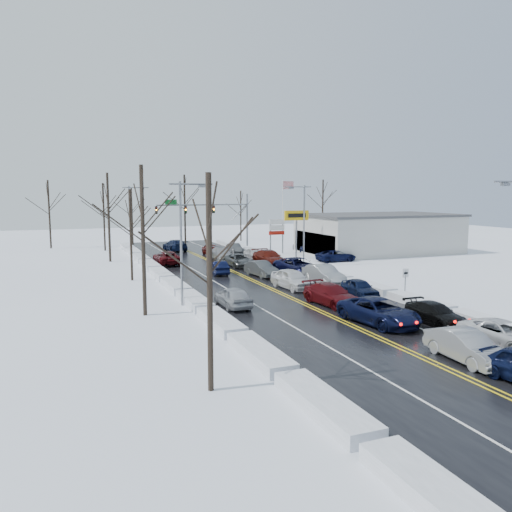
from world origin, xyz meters
name	(u,v)px	position (x,y,z in m)	size (l,w,h in m)	color
ground	(268,288)	(0.00, 0.00, 0.00)	(160.00, 160.00, 0.00)	white
road_surface	(259,284)	(0.00, 2.00, 0.01)	(14.00, 84.00, 0.01)	black
snow_bank_left	(177,290)	(-7.60, 2.00, 0.00)	(1.46, 72.00, 0.58)	silver
snow_bank_right	(333,278)	(7.60, 2.00, 0.00)	(1.46, 72.00, 0.58)	silver
traffic_signal_mast	(213,212)	(3.45, 27.99, 5.48)	(13.28, 0.39, 8.00)	slate
tires_plus_sign	(296,219)	(10.50, 15.99, 4.99)	(3.20, 0.34, 6.00)	slate
used_vehicles_sign	(277,229)	(10.50, 22.00, 3.32)	(2.20, 0.22, 4.65)	slate
speed_limit_sign	(405,278)	(8.20, -8.00, 1.63)	(0.55, 0.09, 2.35)	slate
flagpole	(284,207)	(15.17, 30.00, 5.93)	(1.87, 1.20, 10.00)	silver
dealership_building	(378,233)	(23.98, 18.00, 2.66)	(20.40, 12.40, 5.30)	#B7B6B1
streetlight_ne	(302,219)	(8.30, 10.00, 5.31)	(3.20, 0.25, 9.00)	slate
streetlight_sw	(184,233)	(-8.30, -4.00, 5.31)	(3.20, 0.25, 9.00)	slate
streetlight_nw	(131,216)	(-8.30, 24.00, 5.31)	(3.20, 0.25, 9.00)	slate
tree_left_a	(209,241)	(-11.00, -20.00, 6.29)	(3.60, 3.60, 9.00)	#2D231C
tree_left_b	(142,211)	(-11.50, -6.00, 6.99)	(4.00, 4.00, 10.00)	#2D231C
tree_left_c	(130,217)	(-10.50, 8.00, 5.94)	(3.40, 3.40, 8.50)	#2D231C
tree_left_d	(108,200)	(-11.20, 22.00, 7.33)	(4.20, 4.20, 10.50)	#2D231C
tree_left_e	(103,204)	(-10.80, 34.00, 6.64)	(3.80, 3.80, 9.50)	#2D231C
tree_far_a	(49,201)	(-18.00, 40.00, 6.99)	(4.00, 4.00, 10.00)	#2D231C
tree_far_b	(132,205)	(-6.00, 41.00, 6.29)	(3.60, 3.60, 9.00)	#2D231C
tree_far_c	(185,196)	(2.00, 39.00, 7.68)	(4.40, 4.40, 11.00)	#2D231C
tree_far_d	(241,206)	(12.00, 40.50, 5.94)	(3.40, 3.40, 8.50)	#2D231C
tree_far_e	(323,197)	(28.00, 41.00, 7.33)	(4.20, 4.20, 10.50)	#2D231C
queued_car_1	(465,361)	(1.61, -21.08, 0.00)	(1.61, 4.63, 1.53)	gray
queued_car_2	(378,324)	(1.79, -13.65, 0.00)	(2.68, 5.81, 1.61)	black
queued_car_3	(331,305)	(1.71, -7.89, 0.00)	(2.14, 5.27, 1.53)	#500A0F
queued_car_4	(292,289)	(1.73, -1.24, 0.00)	(2.00, 4.98, 1.70)	silver
queued_car_5	(261,276)	(1.67, 5.66, 0.00)	(1.58, 4.53, 1.49)	#414446
queued_car_6	(239,267)	(1.82, 12.55, 0.00)	(2.33, 5.05, 1.40)	#3D4042
queued_car_7	(222,260)	(1.64, 18.55, 0.00)	(2.12, 5.22, 1.52)	gray
queued_car_8	(211,255)	(1.77, 23.48, 0.00)	(1.73, 4.29, 1.46)	#470B09
queued_car_10	(503,346)	(5.33, -19.94, 0.00)	(2.25, 4.88, 1.36)	silver
queued_car_11	(435,324)	(5.09, -14.94, 0.00)	(1.85, 4.56, 1.32)	black
queued_car_12	(359,296)	(5.34, -6.07, 0.00)	(1.64, 4.07, 1.39)	black
queued_car_13	(323,284)	(5.34, -0.23, 0.00)	(1.82, 5.22, 1.72)	gray
queued_car_14	(298,275)	(5.38, 5.01, 0.00)	(2.85, 6.18, 1.72)	black
queued_car_15	(269,265)	(5.35, 12.41, 0.00)	(2.35, 5.77, 1.67)	#55130B
queued_car_16	(254,260)	(5.42, 17.22, 0.00)	(1.69, 4.21, 1.43)	silver
queued_car_17	(235,253)	(5.31, 24.35, 0.00)	(1.40, 4.02, 1.32)	#3E4043
oncoming_car_0	(218,274)	(-1.94, 8.50, 0.00)	(1.44, 4.12, 1.36)	black
oncoming_car_1	(167,264)	(-5.34, 17.18, 0.00)	(2.58, 5.59, 1.55)	#49090E
oncoming_car_2	(175,251)	(-1.62, 29.99, 0.00)	(2.25, 5.54, 1.61)	black
oncoming_car_3	(233,307)	(-5.21, -5.87, 0.00)	(1.77, 4.40, 1.50)	#ABAEB4
parked_car_0	(336,261)	(14.01, 12.31, 0.00)	(2.25, 4.88, 1.36)	black
parked_car_1	(336,256)	(16.82, 17.17, 0.00)	(2.39, 5.89, 1.71)	#47494C
parked_car_2	(304,251)	(15.10, 23.04, 0.00)	(1.97, 4.91, 1.67)	black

